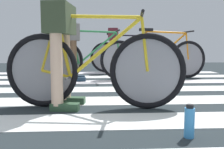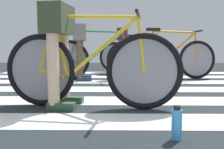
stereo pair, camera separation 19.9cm
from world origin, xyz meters
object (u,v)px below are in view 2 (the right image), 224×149
bicycle_4_of_4 (136,56)px  cyclist_4_of_4 (123,44)px  cyclist_1_of_4 (59,41)px  bicycle_1_of_4 (90,68)px  bicycle_3_of_4 (171,58)px  bicycle_2_of_4 (98,59)px  cyclist_2_of_4 (80,45)px  water_bottle (177,124)px

bicycle_4_of_4 → cyclist_4_of_4: (-0.31, 0.04, 0.28)m
cyclist_1_of_4 → bicycle_4_of_4: (1.03, 3.38, -0.25)m
bicycle_1_of_4 → bicycle_3_of_4: same height
bicycle_2_of_4 → cyclist_2_of_4: (-0.31, -0.03, 0.25)m
cyclist_2_of_4 → bicycle_4_of_4: cyclist_2_of_4 is taller
cyclist_1_of_4 → bicycle_2_of_4: 2.05m
bicycle_4_of_4 → cyclist_4_of_4: cyclist_4_of_4 is taller
bicycle_1_of_4 → bicycle_4_of_4: size_ratio=1.00×
bicycle_2_of_4 → cyclist_2_of_4: cyclist_2_of_4 is taller
bicycle_3_of_4 → cyclist_4_of_4: 1.56m
bicycle_2_of_4 → cyclist_4_of_4: size_ratio=1.68×
bicycle_4_of_4 → bicycle_1_of_4: bearing=-94.9°
water_bottle → bicycle_1_of_4: bearing=126.8°
cyclist_1_of_4 → cyclist_4_of_4: (0.72, 3.42, 0.03)m
bicycle_1_of_4 → cyclist_2_of_4: (-0.38, 2.02, 0.25)m
cyclist_1_of_4 → cyclist_2_of_4: bearing=100.2°
bicycle_4_of_4 → cyclist_4_of_4: bearing=-180.0°
cyclist_4_of_4 → bicycle_4_of_4: bearing=0.0°
bicycle_1_of_4 → water_bottle: (0.63, -0.84, -0.28)m
bicycle_1_of_4 → cyclist_1_of_4: cyclist_1_of_4 is taller
bicycle_1_of_4 → cyclist_2_of_4: 2.08m
bicycle_2_of_4 → water_bottle: bicycle_2_of_4 is taller
cyclist_1_of_4 → bicycle_2_of_4: size_ratio=0.57×
cyclist_2_of_4 → bicycle_4_of_4: (1.10, 1.40, -0.25)m
bicycle_4_of_4 → cyclist_2_of_4: bearing=-121.3°
cyclist_4_of_4 → bicycle_3_of_4: bearing=-49.5°
cyclist_1_of_4 → water_bottle: 1.40m
cyclist_1_of_4 → bicycle_4_of_4: cyclist_1_of_4 is taller
bicycle_3_of_4 → bicycle_4_of_4: size_ratio=1.00×
bicycle_2_of_4 → bicycle_4_of_4: (0.79, 1.36, 0.00)m
bicycle_1_of_4 → bicycle_3_of_4: 2.52m
cyclist_2_of_4 → bicycle_3_of_4: size_ratio=0.57×
bicycle_1_of_4 → water_bottle: bearing=-45.2°
cyclist_1_of_4 → water_bottle: size_ratio=4.52×
water_bottle → bicycle_3_of_4: bearing=78.2°
bicycle_2_of_4 → cyclist_1_of_4: bearing=-103.1°
bicycle_3_of_4 → bicycle_4_of_4: 1.35m
bicycle_2_of_4 → cyclist_2_of_4: bearing=-180.0°
cyclist_4_of_4 → cyclist_2_of_4: bearing=-112.0°
bicycle_1_of_4 → water_bottle: 1.09m
cyclist_2_of_4 → bicycle_3_of_4: (1.64, 0.16, -0.25)m
cyclist_2_of_4 → water_bottle: bearing=-77.0°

